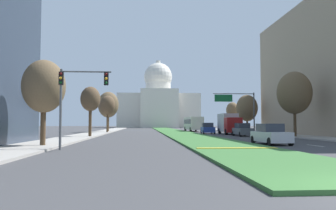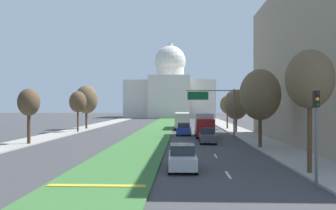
{
  "view_description": "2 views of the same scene",
  "coord_description": "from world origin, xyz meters",
  "px_view_note": "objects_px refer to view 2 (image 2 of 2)",
  "views": [
    {
      "loc": [
        -5.82,
        -7.56,
        1.7
      ],
      "look_at": [
        -1.37,
        52.89,
        5.06
      ],
      "focal_mm": 35.34,
      "sensor_mm": 36.0,
      "label": 1
    },
    {
      "loc": [
        4.39,
        -5.38,
        4.27
      ],
      "look_at": [
        2.7,
        37.54,
        4.34
      ],
      "focal_mm": 38.27,
      "sensor_mm": 36.0,
      "label": 2
    }
  ],
  "objects_px": {
    "capitol_building": "(170,93)",
    "street_tree_right_distant": "(227,105)",
    "city_bus": "(182,119)",
    "street_tree_right_near": "(310,80)",
    "street_tree_right_mid": "(260,95)",
    "street_tree_left_mid": "(29,103)",
    "box_truck_delivery": "(204,125)",
    "sedan_midblock": "(207,136)",
    "overhead_guide_sign": "(215,102)",
    "street_tree_left_distant": "(86,100)",
    "traffic_light_near_right": "(316,125)",
    "street_tree_left_far": "(78,102)",
    "street_tree_right_far": "(236,104)",
    "sedan_lead_stopped": "(182,158)"
  },
  "relations": [
    {
      "from": "street_tree_right_near",
      "to": "street_tree_left_mid",
      "type": "bearing_deg",
      "value": 146.99
    },
    {
      "from": "street_tree_right_near",
      "to": "street_tree_right_mid",
      "type": "bearing_deg",
      "value": 90.22
    },
    {
      "from": "street_tree_right_far",
      "to": "sedan_midblock",
      "type": "distance_m",
      "value": 16.83
    },
    {
      "from": "capitol_building",
      "to": "street_tree_left_distant",
      "type": "height_order",
      "value": "capitol_building"
    },
    {
      "from": "street_tree_left_mid",
      "to": "street_tree_left_far",
      "type": "relative_size",
      "value": 0.93
    },
    {
      "from": "capitol_building",
      "to": "overhead_guide_sign",
      "type": "distance_m",
      "value": 83.73
    },
    {
      "from": "street_tree_right_far",
      "to": "sedan_lead_stopped",
      "type": "bearing_deg",
      "value": -104.58
    },
    {
      "from": "street_tree_right_distant",
      "to": "sedan_midblock",
      "type": "relative_size",
      "value": 1.37
    },
    {
      "from": "capitol_building",
      "to": "traffic_light_near_right",
      "type": "distance_m",
      "value": 113.7
    },
    {
      "from": "street_tree_right_distant",
      "to": "city_bus",
      "type": "height_order",
      "value": "street_tree_right_distant"
    },
    {
      "from": "capitol_building",
      "to": "street_tree_right_distant",
      "type": "distance_m",
      "value": 67.36
    },
    {
      "from": "street_tree_right_near",
      "to": "street_tree_right_distant",
      "type": "height_order",
      "value": "street_tree_right_near"
    },
    {
      "from": "street_tree_left_far",
      "to": "street_tree_right_distant",
      "type": "xyz_separation_m",
      "value": [
        24.78,
        9.04,
        -0.45
      ]
    },
    {
      "from": "street_tree_left_mid",
      "to": "street_tree_left_far",
      "type": "bearing_deg",
      "value": 89.72
    },
    {
      "from": "street_tree_left_mid",
      "to": "street_tree_right_mid",
      "type": "relative_size",
      "value": 0.78
    },
    {
      "from": "street_tree_right_near",
      "to": "street_tree_left_far",
      "type": "distance_m",
      "value": 41.79
    },
    {
      "from": "street_tree_right_far",
      "to": "overhead_guide_sign",
      "type": "bearing_deg",
      "value": -115.83
    },
    {
      "from": "street_tree_right_far",
      "to": "street_tree_left_distant",
      "type": "height_order",
      "value": "street_tree_left_distant"
    },
    {
      "from": "sedan_midblock",
      "to": "street_tree_right_distant",
      "type": "bearing_deg",
      "value": 77.67
    },
    {
      "from": "street_tree_left_mid",
      "to": "box_truck_delivery",
      "type": "bearing_deg",
      "value": 26.84
    },
    {
      "from": "street_tree_left_mid",
      "to": "city_bus",
      "type": "distance_m",
      "value": 32.11
    },
    {
      "from": "street_tree_right_mid",
      "to": "capitol_building",
      "type": "bearing_deg",
      "value": 97.28
    },
    {
      "from": "street_tree_right_distant",
      "to": "street_tree_left_mid",
      "type": "bearing_deg",
      "value": -132.6
    },
    {
      "from": "capitol_building",
      "to": "street_tree_right_near",
      "type": "relative_size",
      "value": 4.13
    },
    {
      "from": "overhead_guide_sign",
      "to": "city_bus",
      "type": "xyz_separation_m",
      "value": [
        -4.46,
        17.4,
        -2.92
      ]
    },
    {
      "from": "street_tree_right_near",
      "to": "sedan_midblock",
      "type": "height_order",
      "value": "street_tree_right_near"
    },
    {
      "from": "street_tree_right_distant",
      "to": "box_truck_delivery",
      "type": "relative_size",
      "value": 0.95
    },
    {
      "from": "overhead_guide_sign",
      "to": "street_tree_right_distant",
      "type": "xyz_separation_m",
      "value": [
        3.74,
        17.14,
        -0.28
      ]
    },
    {
      "from": "street_tree_right_near",
      "to": "street_tree_left_mid",
      "type": "distance_m",
      "value": 29.23
    },
    {
      "from": "sedan_lead_stopped",
      "to": "box_truck_delivery",
      "type": "xyz_separation_m",
      "value": [
        2.97,
        24.27,
        0.89
      ]
    },
    {
      "from": "street_tree_right_distant",
      "to": "overhead_guide_sign",
      "type": "bearing_deg",
      "value": -102.33
    },
    {
      "from": "street_tree_left_distant",
      "to": "sedan_lead_stopped",
      "type": "distance_m",
      "value": 43.61
    },
    {
      "from": "overhead_guide_sign",
      "to": "street_tree_right_distant",
      "type": "height_order",
      "value": "overhead_guide_sign"
    },
    {
      "from": "capitol_building",
      "to": "overhead_guide_sign",
      "type": "relative_size",
      "value": 4.88
    },
    {
      "from": "city_bus",
      "to": "street_tree_right_distant",
      "type": "bearing_deg",
      "value": -1.86
    },
    {
      "from": "street_tree_left_far",
      "to": "street_tree_left_distant",
      "type": "xyz_separation_m",
      "value": [
        -0.65,
        7.47,
        0.51
      ]
    },
    {
      "from": "traffic_light_near_right",
      "to": "overhead_guide_sign",
      "type": "distance_m",
      "value": 29.98
    },
    {
      "from": "sedan_lead_stopped",
      "to": "street_tree_left_far",
      "type": "bearing_deg",
      "value": 117.15
    },
    {
      "from": "street_tree_right_mid",
      "to": "box_truck_delivery",
      "type": "bearing_deg",
      "value": 111.58
    },
    {
      "from": "street_tree_right_far",
      "to": "box_truck_delivery",
      "type": "distance_m",
      "value": 10.25
    },
    {
      "from": "capitol_building",
      "to": "traffic_light_near_right",
      "type": "relative_size",
      "value": 6.14
    },
    {
      "from": "street_tree_left_distant",
      "to": "street_tree_right_near",
      "type": "bearing_deg",
      "value": -58.81
    },
    {
      "from": "traffic_light_near_right",
      "to": "sedan_lead_stopped",
      "type": "distance_m",
      "value": 9.14
    },
    {
      "from": "street_tree_left_far",
      "to": "city_bus",
      "type": "xyz_separation_m",
      "value": [
        16.58,
        9.31,
        -3.08
      ]
    },
    {
      "from": "overhead_guide_sign",
      "to": "city_bus",
      "type": "distance_m",
      "value": 18.2
    },
    {
      "from": "street_tree_right_far",
      "to": "street_tree_left_distant",
      "type": "relative_size",
      "value": 0.87
    },
    {
      "from": "street_tree_right_mid",
      "to": "street_tree_left_far",
      "type": "xyz_separation_m",
      "value": [
        -24.34,
        20.19,
        -0.5
      ]
    },
    {
      "from": "traffic_light_near_right",
      "to": "street_tree_left_far",
      "type": "xyz_separation_m",
      "value": [
        -23.32,
        37.95,
        1.54
      ]
    },
    {
      "from": "capitol_building",
      "to": "sedan_midblock",
      "type": "height_order",
      "value": "capitol_building"
    },
    {
      "from": "sedan_lead_stopped",
      "to": "city_bus",
      "type": "relative_size",
      "value": 0.41
    }
  ]
}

